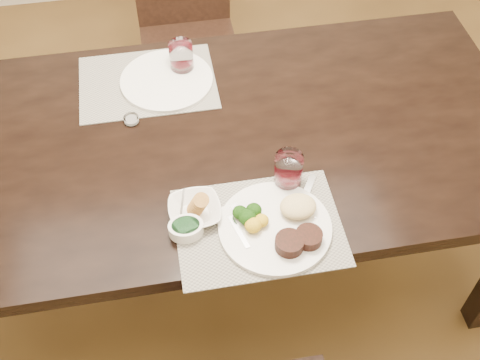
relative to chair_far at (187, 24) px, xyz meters
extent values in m
plane|color=#402C14|center=(0.00, -0.93, -0.50)|extent=(4.50, 4.50, 0.00)
cube|color=black|center=(0.00, -0.93, 0.22)|extent=(2.00, 1.00, 0.05)
cube|color=black|center=(0.92, -0.51, -0.15)|extent=(0.08, 0.08, 0.70)
cube|color=black|center=(0.00, -0.08, -0.07)|extent=(0.42, 0.42, 0.04)
cube|color=black|center=(-0.18, -0.26, -0.30)|extent=(0.04, 0.04, 0.41)
cube|color=black|center=(0.18, -0.26, -0.30)|extent=(0.04, 0.04, 0.41)
cube|color=black|center=(-0.18, 0.10, -0.30)|extent=(0.04, 0.04, 0.41)
cube|color=black|center=(0.18, 0.10, -0.30)|extent=(0.04, 0.04, 0.41)
cube|color=gray|center=(0.06, -1.30, 0.25)|extent=(0.46, 0.34, 0.00)
cube|color=gray|center=(-0.19, -0.65, 0.25)|extent=(0.46, 0.34, 0.00)
cylinder|color=silver|center=(0.11, -1.32, 0.26)|extent=(0.31, 0.31, 0.01)
cylinder|color=black|center=(0.13, -1.39, 0.28)|extent=(0.08, 0.08, 0.03)
cylinder|color=black|center=(0.19, -1.38, 0.28)|extent=(0.07, 0.07, 0.03)
ellipsoid|color=#DABC83|center=(0.18, -1.28, 0.29)|extent=(0.10, 0.09, 0.04)
ellipsoid|color=#193B0B|center=(0.03, -1.29, 0.28)|extent=(0.05, 0.05, 0.04)
ellipsoid|color=gold|center=(0.05, -1.32, 0.28)|extent=(0.05, 0.05, 0.04)
cube|color=white|center=(0.01, -1.30, 0.26)|extent=(0.13, 0.18, 0.01)
cube|color=white|center=(0.01, -1.32, 0.26)|extent=(0.04, 0.11, 0.00)
cube|color=white|center=(0.01, -1.25, 0.26)|extent=(0.03, 0.05, 0.00)
cube|color=white|center=(0.22, -1.21, 0.25)|extent=(0.10, 0.14, 0.00)
cube|color=black|center=(0.22, -1.34, 0.26)|extent=(0.08, 0.10, 0.01)
imported|color=silver|center=(-0.10, -1.23, 0.27)|extent=(0.15, 0.15, 0.04)
cylinder|color=#A26C33|center=(-0.10, -1.23, 0.29)|extent=(0.04, 0.05, 0.05)
cylinder|color=silver|center=(-0.14, -1.29, 0.27)|extent=(0.10, 0.10, 0.04)
cylinder|color=#0C3411|center=(-0.14, -1.29, 0.28)|extent=(0.08, 0.08, 0.01)
cube|color=white|center=(-0.14, -1.22, 0.30)|extent=(0.01, 0.06, 0.05)
cylinder|color=silver|center=(0.18, -1.16, 0.31)|extent=(0.08, 0.08, 0.11)
cylinder|color=#330409|center=(0.18, -1.16, 0.26)|extent=(0.07, 0.07, 0.03)
cylinder|color=silver|center=(-0.13, -0.66, 0.26)|extent=(0.32, 0.32, 0.01)
cylinder|color=silver|center=(-0.07, -0.61, 0.31)|extent=(0.08, 0.08, 0.11)
cylinder|color=#330409|center=(-0.07, -0.61, 0.26)|extent=(0.07, 0.07, 0.03)
cylinder|color=silver|center=(-0.26, -0.83, 0.26)|extent=(0.05, 0.05, 0.02)
cylinder|color=white|center=(-0.26, -0.83, 0.25)|extent=(0.04, 0.04, 0.01)
camera|label=1|loc=(-0.15, -2.24, 1.62)|focal=45.00mm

